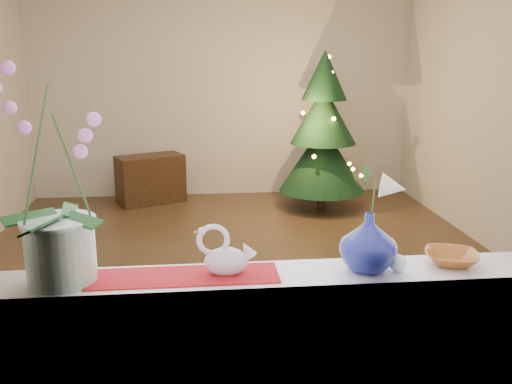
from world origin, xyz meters
TOP-DOWN VIEW (x-y plane):
  - ground at (0.00, 0.00)m, footprint 5.00×5.00m
  - wall_back at (0.00, 2.50)m, footprint 4.50×0.10m
  - wall_front at (0.00, -2.50)m, footprint 4.50×0.10m
  - windowsill at (0.00, -2.37)m, footprint 2.20×0.26m
  - window_frame at (0.00, -2.47)m, footprint 2.22×0.06m
  - runner at (-0.38, -2.37)m, footprint 0.70×0.20m
  - orchid_pot at (-0.82, -2.37)m, footprint 0.31×0.31m
  - swan at (-0.22, -2.36)m, footprint 0.24×0.15m
  - blue_vase at (0.31, -2.37)m, footprint 0.25×0.25m
  - lily at (0.31, -2.37)m, footprint 0.14×0.08m
  - paperweight at (0.42, -2.40)m, footprint 0.08×0.08m
  - amber_dish at (0.66, -2.35)m, footprint 0.22×0.22m
  - xmas_tree at (1.06, 1.74)m, footprint 1.26×1.26m
  - side_table at (-0.86, 2.16)m, footprint 0.83×0.64m

SIDE VIEW (x-z plane):
  - ground at x=0.00m, z-range 0.00..0.00m
  - side_table at x=-0.86m, z-range 0.00..0.56m
  - xmas_tree at x=1.06m, z-range 0.00..1.74m
  - windowsill at x=0.00m, z-range 0.88..0.92m
  - runner at x=-0.38m, z-range 0.92..0.93m
  - amber_dish at x=0.66m, z-range 0.92..0.96m
  - paperweight at x=0.42m, z-range 0.92..0.99m
  - swan at x=-0.22m, z-range 0.92..1.11m
  - blue_vase at x=0.31m, z-range 0.92..1.18m
  - lily at x=0.31m, z-range 1.18..1.37m
  - orchid_pot at x=-0.82m, z-range 0.92..1.70m
  - wall_back at x=0.00m, z-range 0.00..2.70m
  - wall_front at x=0.00m, z-range 0.00..2.70m
  - window_frame at x=0.00m, z-range 0.90..2.50m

